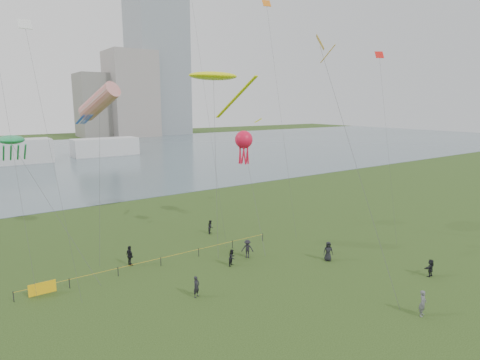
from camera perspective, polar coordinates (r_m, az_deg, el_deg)
ground_plane at (r=31.65m, az=10.95°, el=-17.26°), size 400.00×400.00×0.00m
lake at (r=121.76m, az=-25.15°, el=2.81°), size 400.00×120.00×0.08m
tower at (r=209.42m, az=-11.97°, el=23.05°), size 24.00×24.00×120.00m
building_mid at (r=192.97m, az=-15.23°, el=11.68°), size 20.00×20.00×38.00m
building_low at (r=194.33m, az=-19.70°, el=9.95°), size 16.00×18.00×28.00m
pavilion_left at (r=115.04m, az=-30.70°, el=3.41°), size 22.00×8.00×6.00m
pavilion_right at (r=122.70m, az=-18.63°, el=4.49°), size 18.00×7.00×5.00m
fence at (r=36.70m, az=-20.18°, el=-12.72°), size 24.07×0.07×1.05m
kite_flyer at (r=32.25m, az=24.55°, el=-15.65°), size 0.80×0.64×1.89m
spectator_a at (r=37.74m, az=-1.13°, el=-10.97°), size 0.96×0.89×1.58m
spectator_b at (r=39.56m, az=1.06°, el=-9.75°), size 1.32×1.27×1.81m
spectator_c at (r=39.10m, az=-15.40°, el=-10.34°), size 0.61×1.16×1.89m
spectator_d at (r=39.74m, az=12.43°, el=-9.86°), size 1.09×0.99×1.87m
spectator_e at (r=39.25m, az=25.45°, el=-11.22°), size 1.46×0.57×1.54m
spectator_f at (r=32.28m, az=-6.21°, el=-14.85°), size 0.73×0.62×1.69m
spectator_g at (r=46.72m, az=-4.20°, el=-6.66°), size 0.96×0.97×1.58m
kite_stingray at (r=44.72m, az=-3.74°, el=14.49°), size 6.74×10.27×18.19m
kite_windsock at (r=40.60m, az=-19.37°, el=10.48°), size 4.17×5.40×16.84m
kite_creature at (r=41.49m, az=-29.79°, el=4.94°), size 5.63×11.35×12.01m
kite_octopus at (r=47.36m, az=0.54°, el=5.67°), size 4.95×10.19×11.70m
kite_delta at (r=35.16m, az=12.01°, el=16.68°), size 1.40×10.02×20.37m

